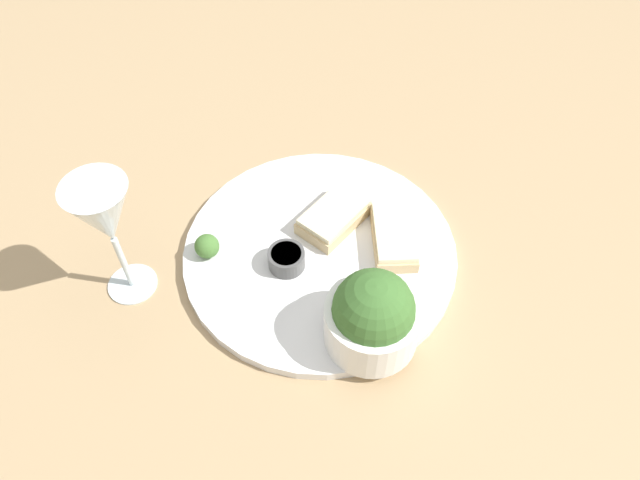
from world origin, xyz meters
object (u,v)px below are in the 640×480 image
object	(u,v)px
salad_bowl	(373,316)
wine_glass	(105,218)
cheese_toast_far	(394,236)
sauce_ramekin	(286,258)
cheese_toast_near	(334,216)

from	to	relation	value
salad_bowl	wine_glass	xyz separation A→B (m)	(-0.08, 0.30, 0.07)
wine_glass	cheese_toast_far	bearing A→B (deg)	-49.12
sauce_ramekin	cheese_toast_near	bearing A→B (deg)	-9.89
sauce_ramekin	cheese_toast_far	xyz separation A→B (m)	(0.10, -0.10, -0.00)
sauce_ramekin	wine_glass	distance (m)	0.22
cheese_toast_far	wine_glass	distance (m)	0.36
salad_bowl	cheese_toast_near	world-z (taller)	salad_bowl
cheese_toast_far	wine_glass	size ratio (longest dim) A/B	0.63
sauce_ramekin	cheese_toast_far	world-z (taller)	same
salad_bowl	cheese_toast_near	bearing A→B (deg)	44.07
salad_bowl	cheese_toast_near	distance (m)	0.18
salad_bowl	cheese_toast_far	bearing A→B (deg)	16.35
cheese_toast_near	wine_glass	xyz separation A→B (m)	(-0.21, 0.17, 0.10)
cheese_toast_near	wine_glass	size ratio (longest dim) A/B	0.58
salad_bowl	cheese_toast_far	size ratio (longest dim) A/B	0.97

